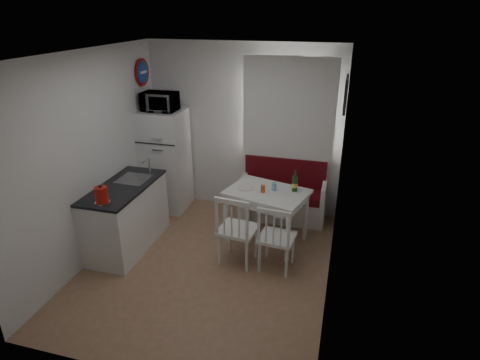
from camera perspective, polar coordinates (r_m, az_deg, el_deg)
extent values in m
cube|color=#916C4D|center=(5.27, -4.56, -11.90)|extent=(3.00, 3.50, 0.02)
cube|color=white|center=(4.33, -5.70, 17.49)|extent=(3.00, 3.50, 0.02)
cube|color=white|center=(6.22, 0.50, 7.18)|extent=(3.00, 0.02, 2.60)
cube|color=white|center=(3.24, -15.87, -10.00)|extent=(3.00, 0.02, 2.60)
cube|color=white|center=(5.33, -20.42, 2.85)|extent=(0.02, 3.50, 2.60)
cube|color=white|center=(4.38, 13.68, -0.66)|extent=(0.02, 3.50, 2.60)
cube|color=white|center=(5.97, 7.03, 9.55)|extent=(1.22, 0.06, 1.47)
cube|color=white|center=(5.89, 6.95, 9.87)|extent=(1.35, 0.02, 1.50)
cube|color=white|center=(5.63, -15.82, -5.18)|extent=(0.60, 1.30, 0.86)
cube|color=black|center=(5.43, -16.34, -0.95)|extent=(0.62, 1.32, 0.03)
cube|color=#99999E|center=(5.63, -14.84, -0.29)|extent=(0.40, 0.40, 0.10)
cylinder|color=silver|center=(5.63, -12.73, 1.92)|extent=(0.02, 0.02, 0.26)
cylinder|color=#184193|center=(6.30, -13.69, 14.68)|extent=(0.03, 0.40, 0.40)
cube|color=black|center=(5.22, 14.79, 11.74)|extent=(0.04, 0.52, 0.42)
cube|color=white|center=(6.26, 5.96, -3.90)|extent=(1.31, 0.50, 0.36)
cube|color=maroon|center=(6.15, 6.05, -1.90)|extent=(1.25, 0.46, 0.12)
cube|color=maroon|center=(6.21, 6.46, 1.18)|extent=(1.25, 0.10, 0.46)
cube|color=white|center=(5.37, 3.89, -1.79)|extent=(1.19, 0.97, 0.04)
cube|color=white|center=(5.41, 3.87, -2.58)|extent=(1.06, 0.84, 0.12)
cylinder|color=white|center=(5.55, 3.78, -5.41)|extent=(0.06, 0.06, 0.73)
cube|color=white|center=(5.07, -0.31, -7.06)|extent=(0.50, 0.48, 0.04)
cube|color=white|center=(4.78, -0.96, -5.51)|extent=(0.44, 0.09, 0.48)
cube|color=white|center=(4.99, 5.28, -8.15)|extent=(0.46, 0.44, 0.04)
cube|color=white|center=(4.72, 4.98, -6.76)|extent=(0.40, 0.07, 0.44)
cube|color=white|center=(6.46, -10.51, 2.78)|extent=(0.64, 0.64, 1.61)
imported|color=white|center=(6.15, -11.36, 10.88)|extent=(0.50, 0.34, 0.28)
cylinder|color=#B5160E|center=(4.95, -19.10, -2.03)|extent=(0.18, 0.18, 0.24)
cylinder|color=#CE5322|center=(5.31, 3.27, -1.27)|extent=(0.06, 0.06, 0.10)
cylinder|color=#7BBED1|center=(5.37, 4.86, -0.94)|extent=(0.07, 0.07, 0.11)
cylinder|color=white|center=(5.44, 0.85, -1.08)|extent=(0.22, 0.22, 0.02)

